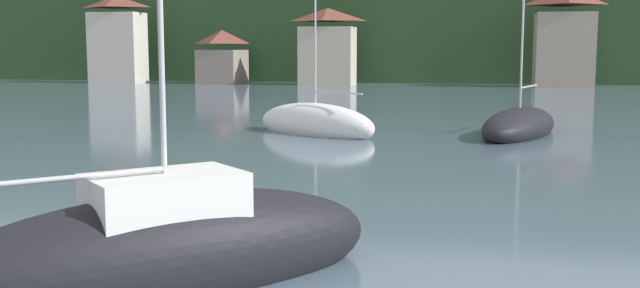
{
  "coord_description": "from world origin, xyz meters",
  "views": [
    {
      "loc": [
        3.82,
        22.32,
        4.1
      ],
      "look_at": [
        0.0,
        40.57,
        1.72
      ],
      "focal_mm": 41.86,
      "sensor_mm": 36.0,
      "label": 1
    }
  ],
  "objects_px": {
    "shore_building_west": "(118,41)",
    "shore_building_eastcentral": "(564,39)",
    "sailboat_mid_1": "(167,253)",
    "shore_building_westcentral": "(222,57)",
    "sailboat_far_2": "(519,126)",
    "shore_building_central": "(328,48)",
    "sailboat_far_6": "(315,124)"
  },
  "relations": [
    {
      "from": "shore_building_central",
      "to": "sailboat_mid_1",
      "type": "height_order",
      "value": "sailboat_mid_1"
    },
    {
      "from": "shore_building_west",
      "to": "shore_building_westcentral",
      "type": "distance_m",
      "value": 13.14
    },
    {
      "from": "shore_building_west",
      "to": "sailboat_far_2",
      "type": "relative_size",
      "value": 0.82
    },
    {
      "from": "shore_building_westcentral",
      "to": "shore_building_central",
      "type": "xyz_separation_m",
      "value": [
        12.96,
        -0.81,
        1.14
      ]
    },
    {
      "from": "shore_building_central",
      "to": "shore_building_eastcentral",
      "type": "xyz_separation_m",
      "value": [
        25.92,
        0.56,
        0.94
      ]
    },
    {
      "from": "shore_building_west",
      "to": "shore_building_westcentral",
      "type": "relative_size",
      "value": 1.65
    },
    {
      "from": "shore_building_eastcentral",
      "to": "sailboat_far_2",
      "type": "distance_m",
      "value": 48.94
    },
    {
      "from": "sailboat_far_6",
      "to": "shore_building_westcentral",
      "type": "bearing_deg",
      "value": -33.14
    },
    {
      "from": "shore_building_westcentral",
      "to": "shore_building_central",
      "type": "relative_size",
      "value": 0.73
    },
    {
      "from": "sailboat_mid_1",
      "to": "shore_building_eastcentral",
      "type": "bearing_deg",
      "value": 33.56
    },
    {
      "from": "shore_building_west",
      "to": "shore_building_eastcentral",
      "type": "bearing_deg",
      "value": 0.8
    },
    {
      "from": "shore_building_westcentral",
      "to": "sailboat_far_6",
      "type": "xyz_separation_m",
      "value": [
        22.13,
        -49.83,
        -2.62
      ]
    },
    {
      "from": "shore_building_west",
      "to": "sailboat_mid_1",
      "type": "distance_m",
      "value": 81.68
    },
    {
      "from": "shore_building_central",
      "to": "sailboat_mid_1",
      "type": "distance_m",
      "value": 73.59
    },
    {
      "from": "sailboat_mid_1",
      "to": "sailboat_far_2",
      "type": "bearing_deg",
      "value": 28.45
    },
    {
      "from": "shore_building_west",
      "to": "shore_building_central",
      "type": "height_order",
      "value": "shore_building_west"
    },
    {
      "from": "shore_building_westcentral",
      "to": "sailboat_far_2",
      "type": "height_order",
      "value": "sailboat_far_2"
    },
    {
      "from": "shore_building_west",
      "to": "sailboat_far_2",
      "type": "distance_m",
      "value": 65.42
    },
    {
      "from": "shore_building_west",
      "to": "sailboat_mid_1",
      "type": "xyz_separation_m",
      "value": [
        37.54,
        -72.41,
        -4.46
      ]
    },
    {
      "from": "sailboat_mid_1",
      "to": "shore_building_westcentral",
      "type": "bearing_deg",
      "value": 63.14
    },
    {
      "from": "shore_building_westcentral",
      "to": "shore_building_eastcentral",
      "type": "relative_size",
      "value": 0.59
    },
    {
      "from": "shore_building_west",
      "to": "sailboat_far_6",
      "type": "relative_size",
      "value": 1.03
    },
    {
      "from": "shore_building_eastcentral",
      "to": "sailboat_far_6",
      "type": "xyz_separation_m",
      "value": [
        -16.75,
        -49.58,
        -4.69
      ]
    },
    {
      "from": "sailboat_mid_1",
      "to": "shore_building_central",
      "type": "bearing_deg",
      "value": 53.72
    },
    {
      "from": "shore_building_eastcentral",
      "to": "sailboat_mid_1",
      "type": "bearing_deg",
      "value": -101.06
    },
    {
      "from": "shore_building_west",
      "to": "sailboat_far_2",
      "type": "bearing_deg",
      "value": -46.68
    },
    {
      "from": "shore_building_central",
      "to": "sailboat_far_6",
      "type": "relative_size",
      "value": 0.86
    },
    {
      "from": "sailboat_mid_1",
      "to": "sailboat_far_2",
      "type": "xyz_separation_m",
      "value": [
        7.23,
        24.94,
        -0.18
      ]
    },
    {
      "from": "shore_building_west",
      "to": "shore_building_eastcentral",
      "type": "distance_m",
      "value": 51.84
    },
    {
      "from": "shore_building_west",
      "to": "shore_building_central",
      "type": "distance_m",
      "value": 25.93
    },
    {
      "from": "shore_building_westcentral",
      "to": "sailboat_far_6",
      "type": "bearing_deg",
      "value": -66.06
    },
    {
      "from": "sailboat_far_2",
      "to": "shore_building_west",
      "type": "bearing_deg",
      "value": -119.11
    }
  ]
}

